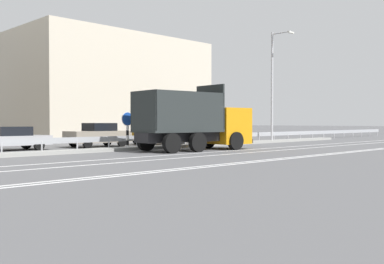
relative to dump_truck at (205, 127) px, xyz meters
The scene contains 15 objects.
ground_plane 1.80m from the dump_truck, ahead, with size 320.00×320.00×0.00m, color #565659.
lane_strip_0 2.33m from the dump_truck, 117.51° to the right, with size 64.81×0.16×0.01m, color silver.
lane_strip_1 3.72m from the dump_truck, 104.86° to the right, with size 64.81×0.16×0.01m, color silver.
lane_strip_2 6.84m from the dump_truck, 97.64° to the right, with size 64.81×0.16×0.01m, color silver.
lane_strip_3 7.20m from the dump_truck, 97.25° to the right, with size 64.81×0.16×0.01m, color silver.
median_island 3.29m from the dump_truck, 65.98° to the left, with size 35.65×1.10×0.18m, color gray.
median_guardrail 4.31m from the dump_truck, 72.98° to the left, with size 64.81×0.09×0.78m.
dump_truck is the anchor object (origin of this frame).
median_road_sign 4.49m from the dump_truck, 141.64° to the left, with size 0.80×0.16×2.19m.
street_lamp_1 11.47m from the dump_truck, 14.24° to the left, with size 0.71×1.86×8.69m.
parked_car_3 11.10m from the dump_truck, 139.60° to the left, with size 4.36×1.98×1.36m.
parked_car_4 7.49m from the dump_truck, 112.09° to the left, with size 4.10×2.01×1.55m.
parked_car_5 7.24m from the dump_truck, 70.58° to the left, with size 4.64×2.04×1.56m.
parked_car_6 10.93m from the dump_truck, 41.18° to the left, with size 4.92×2.14×1.54m.
background_building_1 21.60m from the dump_truck, 73.69° to the left, with size 17.77×14.21×9.59m, color beige.
Camera 1 is at (-20.11, -18.01, 1.61)m, focal length 42.00 mm.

